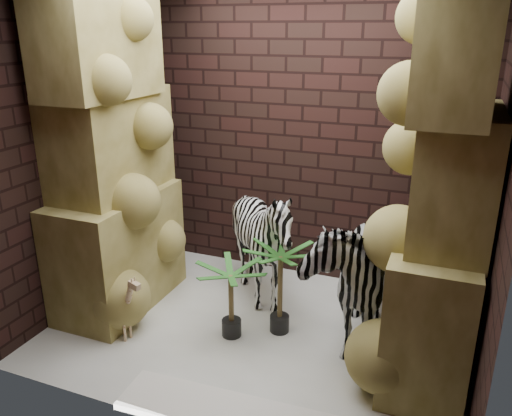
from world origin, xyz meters
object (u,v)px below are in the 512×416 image
at_px(palm_back, 231,301).
at_px(surfboard, 231,414).
at_px(zebra_right, 351,259).
at_px(giraffe_toy, 118,304).
at_px(palm_front, 280,290).
at_px(zebra_left, 263,249).

bearing_deg(palm_back, surfboard, -66.15).
distance_m(zebra_right, giraffe_toy, 2.00).
height_order(palm_front, surfboard, palm_front).
relative_size(zebra_right, surfboard, 0.92).
relative_size(giraffe_toy, palm_back, 0.95).
height_order(palm_back, surfboard, palm_back).
relative_size(zebra_right, zebra_left, 1.17).
bearing_deg(giraffe_toy, zebra_right, 33.74).
relative_size(palm_front, surfboard, 0.51).
relative_size(zebra_right, giraffe_toy, 2.28).
height_order(zebra_right, surfboard, zebra_right).
xyz_separation_m(zebra_left, palm_back, (-0.05, -0.62, -0.23)).
bearing_deg(zebra_left, palm_front, -47.57).
height_order(zebra_right, giraffe_toy, zebra_right).
height_order(zebra_left, palm_back, zebra_left).
relative_size(palm_back, surfboard, 0.42).
height_order(zebra_right, palm_back, zebra_right).
bearing_deg(palm_back, palm_front, 30.64).
relative_size(giraffe_toy, palm_front, 0.79).
xyz_separation_m(giraffe_toy, palm_front, (1.25, 0.59, 0.09)).
bearing_deg(zebra_right, palm_front, -172.95).
relative_size(zebra_left, surfboard, 0.78).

